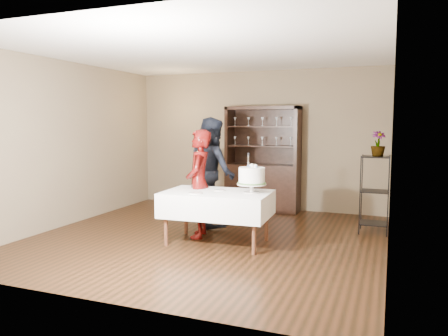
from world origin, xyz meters
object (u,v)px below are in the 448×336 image
Objects in this scene: plant_etagere at (375,191)px; cake at (252,177)px; woman at (199,184)px; china_hutch at (263,176)px; potted_plant at (378,144)px; man at (212,172)px; cake_table at (217,204)px.

plant_etagere is 2.17× the size of cake.
plant_etagere is 0.75× the size of woman.
potted_plant is at bearing -27.35° from china_hutch.
cake is at bearing -174.51° from man.
china_hutch is 3.62× the size of cake.
potted_plant is at bearing 33.87° from cake_table.
china_hutch is 2.47m from cake.
man is at bearing -171.01° from potted_plant.
cake_table is 1.14m from man.
potted_plant is at bearing -53.96° from plant_etagere.
cake_table is at bearing -145.03° from plant_etagere.
potted_plant is (2.06, 1.38, 0.82)m from cake_table.
cake_table is (0.05, -2.47, -0.10)m from china_hutch.
china_hutch reaches higher than woman.
cake_table is 0.95× the size of woman.
potted_plant reaches higher than cake.
cake is (-1.55, -1.34, 0.31)m from plant_etagere.
plant_etagere is 0.79× the size of cake_table.
woman is 0.90m from cake.
china_hutch is 2.33m from plant_etagere.
cake is at bearing -140.54° from potted_plant.
man is 2.62m from potted_plant.
man reaches higher than woman.
man is at bearing 170.72° from woman.
woman is at bearing -154.00° from plant_etagere.
potted_plant is (2.11, -1.09, 0.71)m from china_hutch.
potted_plant is (2.54, 0.40, 0.49)m from man.
cake_table is at bearing -146.13° from potted_plant.
cake is at bearing 63.15° from woman.
plant_etagere is 0.73m from potted_plant.
cake_table is 3.94× the size of potted_plant.
plant_etagere is at bearing -121.42° from man.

